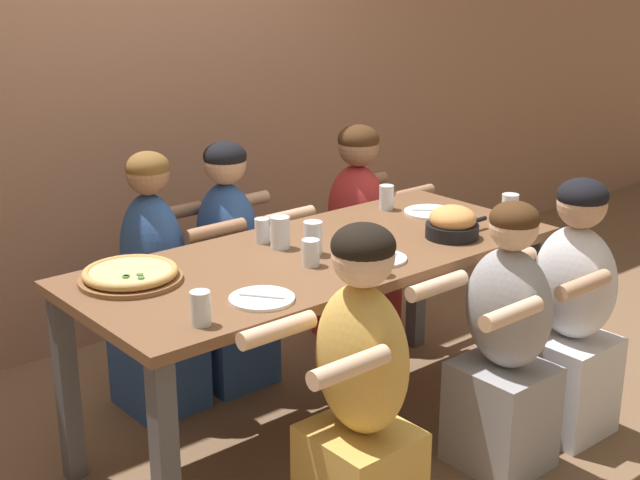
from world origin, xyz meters
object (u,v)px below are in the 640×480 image
(drinking_glass_h, at_px, (386,199))
(diner_far_midleft, at_px, (156,295))
(empty_plate_a, at_px, (380,259))
(empty_plate_b, at_px, (430,212))
(diner_far_right, at_px, (358,241))
(drinking_glass_a, at_px, (201,310))
(drinking_glass_d, at_px, (280,234))
(diner_near_midleft, at_px, (360,403))
(empty_plate_c, at_px, (262,299))
(drinking_glass_g, at_px, (376,262))
(diner_far_center, at_px, (230,276))
(drinking_glass_f, at_px, (510,210))
(drinking_glass_c, at_px, (311,254))
(drinking_glass_e, at_px, (313,238))
(diner_near_right, at_px, (571,319))
(drinking_glass_b, at_px, (262,232))
(pizza_board_main, at_px, (130,275))
(skillet_bowl, at_px, (453,223))
(diner_near_midright, at_px, (505,351))

(drinking_glass_h, bearing_deg, diner_far_midleft, 160.26)
(empty_plate_a, bearing_deg, empty_plate_b, 27.08)
(empty_plate_a, relative_size, diner_far_right, 0.18)
(drinking_glass_a, bearing_deg, drinking_glass_d, 34.02)
(drinking_glass_d, distance_m, diner_near_midleft, 0.89)
(empty_plate_c, bearing_deg, drinking_glass_a, -171.24)
(drinking_glass_a, distance_m, diner_far_midleft, 1.05)
(drinking_glass_g, xyz_separation_m, diner_far_center, (0.00, 0.95, -0.32))
(drinking_glass_d, xyz_separation_m, diner_far_right, (0.87, 0.49, -0.33))
(drinking_glass_f, bearing_deg, drinking_glass_c, 173.11)
(drinking_glass_e, bearing_deg, diner_near_right, -37.22)
(drinking_glass_c, distance_m, drinking_glass_d, 0.24)
(empty_plate_a, height_order, diner_near_midleft, diner_near_midleft)
(drinking_glass_e, bearing_deg, drinking_glass_b, 104.50)
(drinking_glass_h, bearing_deg, diner_far_right, 66.30)
(pizza_board_main, relative_size, skillet_bowl, 1.16)
(empty_plate_b, distance_m, drinking_glass_a, 1.52)
(skillet_bowl, relative_size, drinking_glass_c, 3.15)
(drinking_glass_a, height_order, diner_far_midleft, diner_far_midleft)
(skillet_bowl, height_order, drinking_glass_d, skillet_bowl)
(drinking_glass_g, height_order, diner_far_midleft, diner_far_midleft)
(empty_plate_c, height_order, drinking_glass_b, drinking_glass_b)
(drinking_glass_g, xyz_separation_m, drinking_glass_h, (0.63, 0.59, -0.00))
(empty_plate_b, relative_size, drinking_glass_c, 2.33)
(diner_near_midright, bearing_deg, drinking_glass_a, 73.52)
(drinking_glass_f, distance_m, diner_far_right, 0.92)
(empty_plate_a, distance_m, drinking_glass_c, 0.27)
(drinking_glass_h, distance_m, diner_far_right, 0.51)
(empty_plate_b, bearing_deg, drinking_glass_b, 169.60)
(pizza_board_main, bearing_deg, diner_far_right, 16.55)
(pizza_board_main, height_order, diner_far_right, diner_far_right)
(drinking_glass_h, bearing_deg, drinking_glass_e, -157.53)
(drinking_glass_d, distance_m, diner_near_right, 1.22)
(diner_far_midleft, relative_size, diner_far_center, 1.01)
(drinking_glass_b, relative_size, diner_far_midleft, 0.09)
(empty_plate_b, xyz_separation_m, empty_plate_c, (-1.20, -0.35, 0.00))
(empty_plate_a, height_order, diner_far_midleft, diner_far_midleft)
(empty_plate_b, relative_size, drinking_glass_d, 1.84)
(diner_far_right, bearing_deg, diner_near_midleft, -42.16)
(empty_plate_a, height_order, drinking_glass_c, drinking_glass_c)
(empty_plate_c, relative_size, diner_near_midright, 0.21)
(empty_plate_c, relative_size, drinking_glass_f, 1.80)
(diner_far_midleft, distance_m, diner_near_midright, 1.47)
(empty_plate_a, distance_m, drinking_glass_d, 0.42)
(drinking_glass_f, xyz_separation_m, diner_far_right, (-0.11, 0.85, -0.33))
(empty_plate_c, distance_m, diner_near_midright, 0.98)
(drinking_glass_d, height_order, diner_near_midleft, diner_near_midleft)
(empty_plate_b, relative_size, drinking_glass_b, 2.34)
(diner_near_midleft, bearing_deg, drinking_glass_c, -23.82)
(skillet_bowl, xyz_separation_m, drinking_glass_c, (-0.66, 0.11, -0.01))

